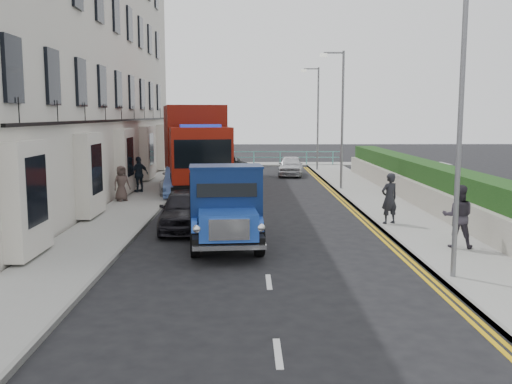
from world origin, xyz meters
name	(u,v)px	position (x,y,z in m)	size (l,w,h in m)	color
ground	(266,260)	(0.00, 0.00, 0.00)	(120.00, 120.00, 0.00)	black
pavement_west	(136,205)	(-5.20, 9.00, 0.06)	(2.40, 38.00, 0.12)	gray
pavement_east	(384,205)	(5.30, 9.00, 0.06)	(2.60, 38.00, 0.12)	gray
promenade	(254,164)	(0.00, 29.00, 0.06)	(30.00, 2.50, 0.12)	gray
sea_plane	(251,144)	(0.00, 60.00, 0.00)	(120.00, 120.00, 0.00)	#4D5969
terrace_west	(58,44)	(-9.47, 13.00, 7.17)	(6.31, 30.20, 14.25)	beige
garden_east	(429,185)	(7.21, 9.00, 0.90)	(1.45, 28.00, 1.75)	#B2AD9E
seafront_railing	(254,158)	(0.00, 28.20, 0.58)	(13.00, 0.08, 1.11)	#59B2A5
lamp_near	(455,108)	(4.18, -2.00, 4.00)	(1.23, 0.18, 7.00)	slate
lamp_mid	(340,112)	(4.18, 14.00, 4.00)	(1.23, 0.18, 7.00)	slate
lamp_far	(316,113)	(4.18, 24.00, 4.00)	(1.23, 0.18, 7.00)	slate
bedford_lorry	(226,211)	(-1.11, 1.29, 1.11)	(2.39, 5.22, 2.40)	black
red_lorry	(195,145)	(-3.18, 14.34, 2.30)	(4.17, 8.60, 4.32)	black
parked_car_front	(185,210)	(-2.60, 4.16, 0.68)	(1.61, 4.01, 1.37)	black
parked_car_mid	(182,182)	(-3.60, 12.00, 0.70)	(1.47, 4.23, 1.39)	#5471B4
parked_car_rear	(185,178)	(-3.60, 13.27, 0.74)	(2.07, 5.10, 1.48)	#A5A6AA
seafront_car_left	(225,166)	(-1.89, 21.10, 0.67)	(2.21, 4.79, 1.33)	black
seafront_car_right	(291,166)	(2.27, 21.27, 0.64)	(1.50, 3.73, 1.27)	silver
pedestrian_east_near	(389,198)	(4.40, 4.50, 1.00)	(0.64, 0.42, 1.76)	black
pedestrian_east_far	(458,216)	(5.46, 0.91, 1.02)	(0.87, 0.68, 1.79)	#322D37
pedestrian_west_near	(139,174)	(-5.75, 12.76, 0.98)	(1.01, 0.42, 1.73)	#1C2732
pedestrian_west_far	(121,183)	(-5.98, 9.88, 0.89)	(0.75, 0.49, 1.54)	#463732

